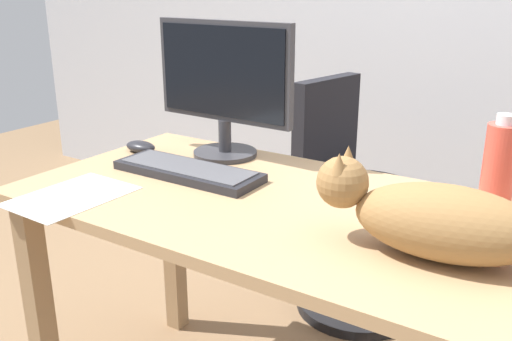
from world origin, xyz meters
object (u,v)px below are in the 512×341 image
Objects in this scene: monitor at (224,84)px; cat at (434,218)px; water_bottle at (499,166)px; office_chair at (350,214)px; keyboard at (188,171)px; computer_mouse at (141,147)px.

cat is (0.75, -0.32, -0.15)m from monitor.
office_chair is at bearing 137.06° from water_bottle.
monitor is (-0.20, -0.56, 0.58)m from office_chair.
water_bottle is at bearing 80.15° from cat.
water_bottle reaches higher than keyboard.
keyboard is 0.29m from computer_mouse.
water_bottle is (0.78, 0.21, 0.10)m from keyboard.
cat is at bearing -99.85° from water_bottle.
keyboard is at bearing -18.98° from computer_mouse.
office_chair is 8.43× the size of computer_mouse.
monitor is at bearing 25.09° from computer_mouse.
keyboard is at bearing -164.77° from water_bottle.
cat is at bearing -58.40° from office_chair.
monitor is 0.78× the size of cat.
keyboard is 1.89× the size of water_bottle.
keyboard is at bearing 171.05° from cat.
office_chair is 0.94m from water_bottle.
cat is 0.33m from water_bottle.
computer_mouse is (-0.45, -0.68, 0.37)m from office_chair.
monitor is 0.35m from computer_mouse.
office_chair is at bearing 121.60° from cat.
office_chair is 0.89m from computer_mouse.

